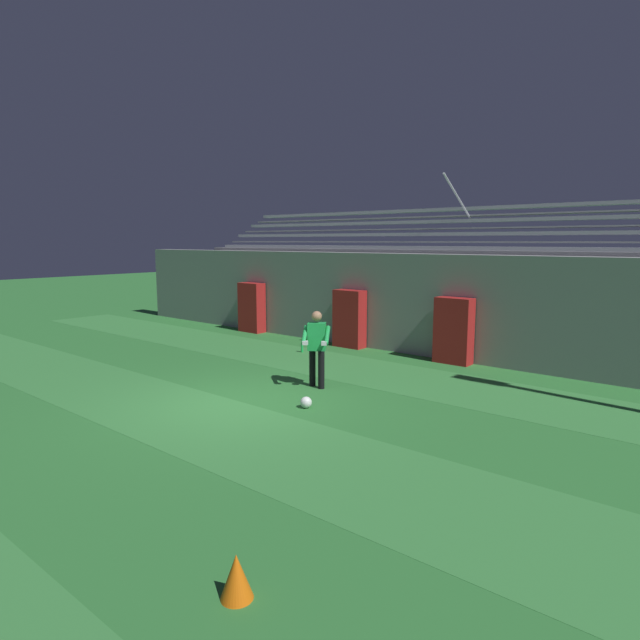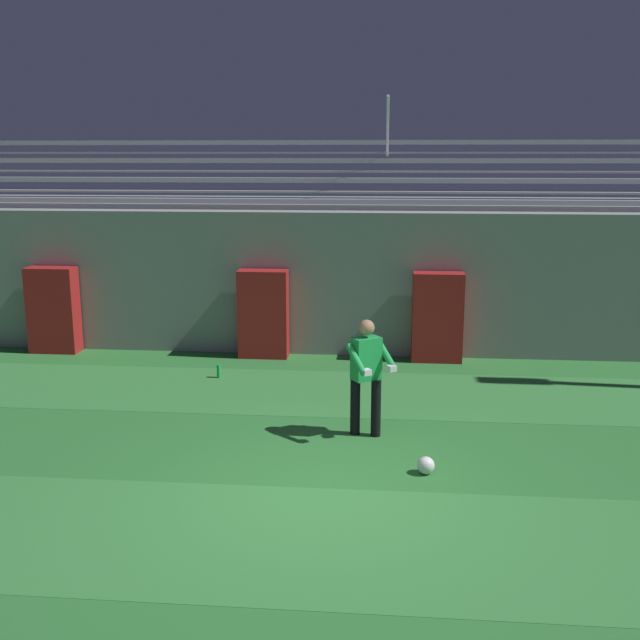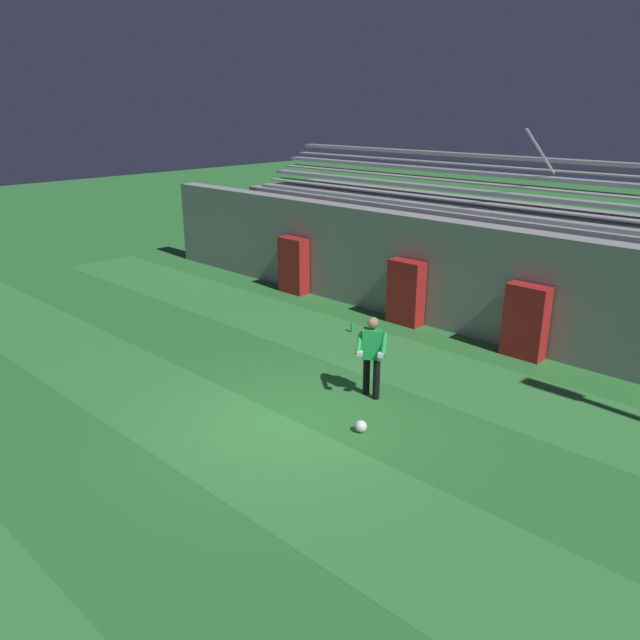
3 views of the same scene
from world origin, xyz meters
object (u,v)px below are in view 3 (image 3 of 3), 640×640
padding_pillar_gate_left (406,293)px  goalkeeper (372,352)px  soccer_ball (361,426)px  padding_pillar_far_left (294,265)px  water_bottle (352,328)px  padding_pillar_gate_right (526,322)px

padding_pillar_gate_left → goalkeeper: padding_pillar_gate_left is taller
goalkeeper → soccer_ball: (0.78, -1.25, -0.84)m
padding_pillar_gate_left → padding_pillar_far_left: 4.23m
soccer_ball → water_bottle: bearing=132.4°
padding_pillar_far_left → padding_pillar_gate_right: bearing=0.0°
soccer_ball → goalkeeper: bearing=122.1°
padding_pillar_gate_left → goalkeeper: size_ratio=1.03×
padding_pillar_gate_left → soccer_ball: bearing=-61.3°
padding_pillar_gate_right → soccer_ball: size_ratio=7.78×
padding_pillar_gate_left → water_bottle: (-0.57, -1.49, -0.74)m
water_bottle → padding_pillar_far_left: bearing=157.9°
padding_pillar_far_left → water_bottle: 4.02m
padding_pillar_gate_left → soccer_ball: (2.90, -5.29, -0.75)m
padding_pillar_far_left → water_bottle: (3.66, -1.49, -0.74)m
soccer_ball → water_bottle: water_bottle is taller
padding_pillar_gate_right → goalkeeper: size_ratio=1.03×
padding_pillar_gate_right → water_bottle: (-3.92, -1.49, -0.74)m
padding_pillar_far_left → goalkeeper: size_ratio=1.03×
water_bottle → goalkeeper: bearing=-43.5°
padding_pillar_gate_right → padding_pillar_far_left: bearing=180.0°
padding_pillar_gate_left → goalkeeper: bearing=-62.3°
padding_pillar_gate_left → padding_pillar_gate_right: bearing=0.0°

